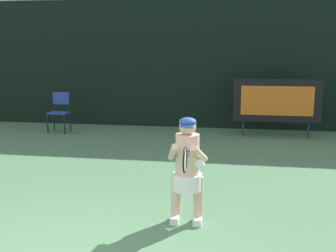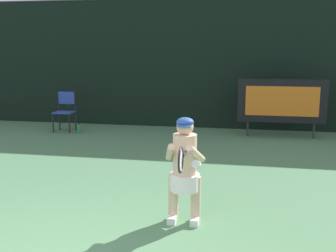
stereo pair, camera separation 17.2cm
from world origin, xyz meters
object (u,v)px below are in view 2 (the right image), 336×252
object	(u,v)px
water_bottle	(79,129)
tennis_racket	(181,160)
umpire_chair	(65,109)
scoreboard	(282,101)
tennis_player	(185,167)

from	to	relation	value
water_bottle	tennis_racket	xyz separation A→B (m)	(3.67, -5.65, 0.87)
umpire_chair	tennis_racket	world-z (taller)	tennis_racket
scoreboard	umpire_chair	size ratio (longest dim) A/B	2.04
water_bottle	tennis_racket	bearing A→B (deg)	-56.99
umpire_chair	scoreboard	bearing A→B (deg)	2.61
tennis_player	tennis_racket	size ratio (longest dim) A/B	2.33
scoreboard	water_bottle	distance (m)	5.39
umpire_chair	water_bottle	distance (m)	0.71
umpire_chair	tennis_racket	size ratio (longest dim) A/B	1.79
tennis_racket	water_bottle	bearing A→B (deg)	111.21
tennis_player	umpire_chair	bearing A→B (deg)	127.62
tennis_racket	tennis_player	bearing A→B (deg)	81.70
umpire_chair	tennis_racket	distance (m)	7.18
scoreboard	tennis_racket	distance (m)	6.33
umpire_chair	water_bottle	bearing A→B (deg)	-22.81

